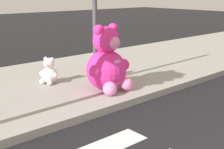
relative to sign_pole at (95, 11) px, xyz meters
name	(u,v)px	position (x,y,z in m)	size (l,w,h in m)	color
sidewalk	(42,86)	(-1.00, 0.80, -1.77)	(28.00, 4.40, 0.15)	#9E9B93
sign_pole	(95,11)	(0.00, 0.00, 0.00)	(0.56, 0.11, 3.20)	#4C4C51
plush_pink_large	(108,64)	(-0.13, -0.59, -1.12)	(1.12, 0.99, 1.45)	#F22D93
plush_red	(97,62)	(0.69, 0.83, -1.44)	(0.44, 0.48, 0.63)	red
plush_lime	(110,69)	(0.63, 0.20, -1.50)	(0.38, 0.35, 0.50)	#8CD133
plush_white	(49,73)	(-0.85, 0.70, -1.45)	(0.45, 0.45, 0.63)	white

